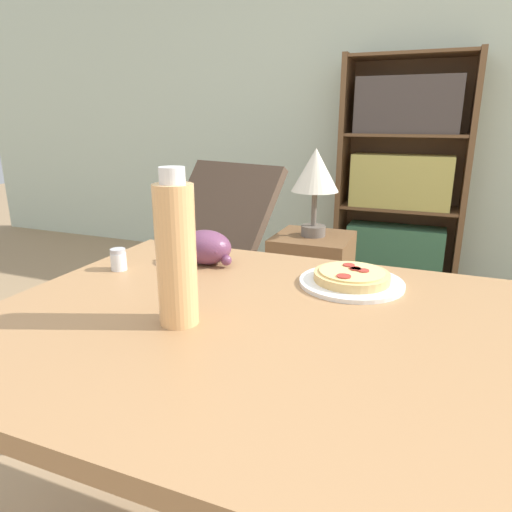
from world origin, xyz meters
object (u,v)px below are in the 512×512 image
drink_bottle (176,253)px  side_table (311,298)px  pizza_on_plate (352,279)px  salt_shaker (119,260)px  grape_bunch (206,247)px  table_lamp (315,174)px  bookshelf (401,178)px  lounge_chair_near (199,277)px

drink_bottle → side_table: 1.41m
drink_bottle → pizza_on_plate: bearing=50.9°
pizza_on_plate → side_table: size_ratio=0.40×
salt_shaker → side_table: salt_shaker is taller
grape_bunch → table_lamp: size_ratio=0.42×
drink_bottle → table_lamp: bearing=93.5°
grape_bunch → salt_shaker: grape_bunch is taller
pizza_on_plate → bookshelf: (-0.08, 2.30, -0.04)m
grape_bunch → side_table: bearing=87.2°
grape_bunch → lounge_chair_near: lounge_chair_near is taller
grape_bunch → side_table: size_ratio=0.27×
grape_bunch → drink_bottle: drink_bottle is taller
pizza_on_plate → bookshelf: size_ratio=0.16×
salt_shaker → pizza_on_plate: bearing=11.1°
pizza_on_plate → drink_bottle: size_ratio=0.83×
bookshelf → table_lamp: 1.38m
side_table → pizza_on_plate: bearing=-70.3°
grape_bunch → table_lamp: table_lamp is taller
grape_bunch → pizza_on_plate: bearing=-2.9°
salt_shaker → bookshelf: 2.46m
salt_shaker → table_lamp: 1.10m
bookshelf → salt_shaker: bearing=-101.5°
salt_shaker → side_table: size_ratio=0.09×
salt_shaker → bookshelf: (0.49, 2.41, -0.05)m
pizza_on_plate → drink_bottle: (-0.26, -0.33, 0.12)m
pizza_on_plate → table_lamp: size_ratio=0.62×
table_lamp → bookshelf: bearing=78.9°
salt_shaker → table_lamp: size_ratio=0.14×
pizza_on_plate → lounge_chair_near: size_ratio=0.26×
side_table → lounge_chair_near: bearing=170.8°
side_table → table_lamp: 0.58m
grape_bunch → side_table: (0.05, 0.94, -0.49)m
pizza_on_plate → salt_shaker: (-0.57, -0.11, 0.01)m
grape_bunch → bookshelf: bearing=82.3°
grape_bunch → drink_bottle: size_ratio=0.56×
bookshelf → side_table: (-0.26, -1.34, -0.42)m
grape_bunch → drink_bottle: 0.38m
table_lamp → pizza_on_plate: bearing=-70.3°
drink_bottle → side_table: (-0.08, 1.29, -0.58)m
lounge_chair_near → table_lamp: (0.66, -0.11, 0.60)m
lounge_chair_near → drink_bottle: bearing=-45.1°
salt_shaker → lounge_chair_near: bearing=110.2°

